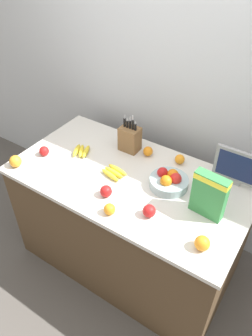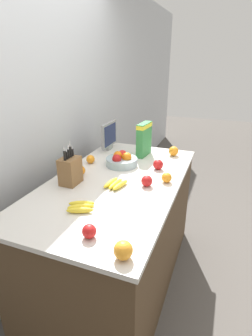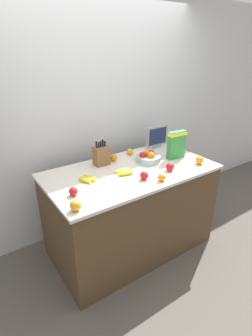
% 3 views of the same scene
% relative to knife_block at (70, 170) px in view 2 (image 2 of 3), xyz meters
% --- Properties ---
extents(ground_plane, '(14.00, 14.00, 0.00)m').
position_rel_knife_block_xyz_m(ground_plane, '(0.18, -0.27, -1.04)').
color(ground_plane, '#514C47').
extents(wall_back, '(9.00, 0.06, 2.60)m').
position_rel_knife_block_xyz_m(wall_back, '(0.18, 0.39, 0.26)').
color(wall_back, silver).
rests_on(wall_back, ground_plane).
extents(counter, '(1.68, 0.91, 0.94)m').
position_rel_knife_block_xyz_m(counter, '(0.18, -0.27, -0.57)').
color(counter, '#4C3823').
rests_on(counter, ground_plane).
extents(knife_block, '(0.15, 0.11, 0.31)m').
position_rel_knife_block_xyz_m(knife_block, '(0.00, 0.00, 0.00)').
color(knife_block, brown).
rests_on(knife_block, counter).
extents(small_monitor, '(0.30, 0.03, 0.27)m').
position_rel_knife_block_xyz_m(small_monitor, '(0.79, 0.06, 0.04)').
color(small_monitor, gray).
rests_on(small_monitor, counter).
extents(cereal_box, '(0.21, 0.09, 0.30)m').
position_rel_knife_block_xyz_m(cereal_box, '(0.75, -0.30, 0.06)').
color(cereal_box, '#338442').
rests_on(cereal_box, counter).
extents(fruit_bowl, '(0.26, 0.26, 0.12)m').
position_rel_knife_block_xyz_m(fruit_bowl, '(0.45, -0.21, -0.05)').
color(fruit_bowl, '#99B2B7').
rests_on(fruit_bowl, counter).
extents(banana_bunch_left, '(0.16, 0.19, 0.04)m').
position_rel_knife_block_xyz_m(banana_bunch_left, '(-0.28, -0.24, -0.08)').
color(banana_bunch_left, yellow).
rests_on(banana_bunch_left, counter).
extents(banana_bunch_right, '(0.18, 0.14, 0.04)m').
position_rel_knife_block_xyz_m(banana_bunch_right, '(0.07, -0.31, -0.08)').
color(banana_bunch_right, yellow).
rests_on(banana_bunch_right, counter).
extents(apple_leftmost, '(0.08, 0.08, 0.08)m').
position_rel_knife_block_xyz_m(apple_leftmost, '(0.47, -0.51, -0.06)').
color(apple_leftmost, red).
rests_on(apple_leftmost, counter).
extents(apple_rear, '(0.08, 0.08, 0.08)m').
position_rel_knife_block_xyz_m(apple_rear, '(0.15, -0.51, -0.06)').
color(apple_rear, red).
rests_on(apple_rear, counter).
extents(apple_by_knife_block, '(0.07, 0.07, 0.07)m').
position_rel_knife_block_xyz_m(apple_by_knife_block, '(-0.50, -0.42, -0.06)').
color(apple_by_knife_block, red).
rests_on(apple_by_knife_block, counter).
extents(orange_by_cereal, '(0.07, 0.07, 0.07)m').
position_rel_knife_block_xyz_m(orange_by_cereal, '(0.26, -0.63, -0.06)').
color(orange_by_cereal, orange).
rests_on(orange_by_cereal, counter).
extents(orange_front_center, '(0.07, 0.07, 0.07)m').
position_rel_knife_block_xyz_m(orange_front_center, '(0.15, 0.01, -0.06)').
color(orange_front_center, orange).
rests_on(orange_front_center, counter).
extents(orange_back_center, '(0.09, 0.09, 0.09)m').
position_rel_knife_block_xyz_m(orange_back_center, '(-0.57, -0.63, -0.06)').
color(orange_back_center, orange).
rests_on(orange_back_center, counter).
extents(orange_mid_right, '(0.07, 0.07, 0.07)m').
position_rel_knife_block_xyz_m(orange_mid_right, '(0.40, 0.06, -0.06)').
color(orange_mid_right, orange).
rests_on(orange_mid_right, counter).
extents(orange_mid_left, '(0.09, 0.09, 0.09)m').
position_rel_knife_block_xyz_m(orange_mid_left, '(0.84, -0.56, -0.06)').
color(orange_mid_left, orange).
rests_on(orange_mid_left, counter).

